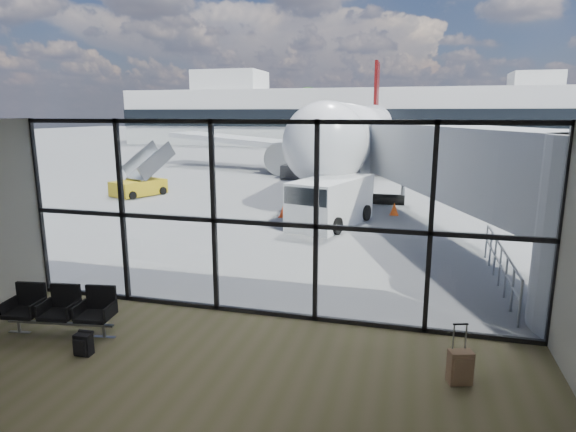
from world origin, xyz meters
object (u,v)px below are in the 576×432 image
at_px(service_van, 330,201).
at_px(mobile_stairs, 140,185).
at_px(suitcase, 460,367).
at_px(backpack, 83,344).
at_px(seating_row, 63,307).
at_px(airliner, 361,132).
at_px(belt_loader, 295,170).

height_order(service_van, mobile_stairs, mobile_stairs).
xyz_separation_m(suitcase, mobile_stairs, (-16.15, 16.17, 0.25)).
distance_m(backpack, mobile_stairs, 19.29).
bearing_deg(backpack, suitcase, 4.26).
distance_m(seating_row, service_van, 12.15).
distance_m(airliner, belt_loader, 7.42).
bearing_deg(suitcase, belt_loader, 92.46).
xyz_separation_m(seating_row, mobile_stairs, (-8.11, 16.20, 0.00)).
bearing_deg(airliner, seating_row, -95.84).
relative_size(backpack, suitcase, 0.45).
relative_size(backpack, airliner, 0.01).
bearing_deg(seating_row, airliner, 76.94).
height_order(seating_row, mobile_stairs, mobile_stairs).
height_order(belt_loader, mobile_stairs, mobile_stairs).
bearing_deg(seating_row, backpack, -43.84).
bearing_deg(mobile_stairs, backpack, -39.56).
bearing_deg(belt_loader, suitcase, -70.04).
bearing_deg(airliner, suitcase, -81.40).
height_order(seating_row, service_van, service_van).
height_order(seating_row, belt_loader, belt_loader).
xyz_separation_m(backpack, service_van, (2.66, 12.32, 0.77)).
bearing_deg(mobile_stairs, airliner, 77.09).
xyz_separation_m(airliner, service_van, (1.01, -20.13, -2.14)).
bearing_deg(belt_loader, airliner, 53.48).
relative_size(airliner, belt_loader, 10.58).
bearing_deg(airliner, service_van, -88.08).
bearing_deg(service_van, backpack, -85.69).
distance_m(airliner, service_van, 20.27).
bearing_deg(seating_row, service_van, 63.99).
xyz_separation_m(airliner, mobile_stairs, (-10.83, -15.48, -2.57)).
distance_m(suitcase, airliner, 32.23).
distance_m(service_van, mobile_stairs, 12.72).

